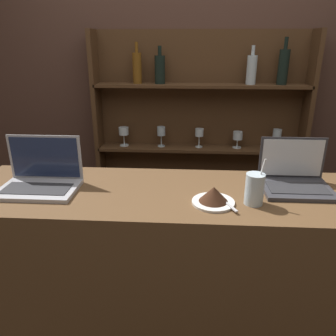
% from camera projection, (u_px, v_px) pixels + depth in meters
% --- Properties ---
extents(bar_counter, '(2.04, 0.55, 1.09)m').
position_uv_depth(bar_counter, '(190.00, 291.00, 1.64)').
color(bar_counter, brown).
rests_on(bar_counter, ground_plane).
extents(back_wall, '(7.00, 0.06, 2.70)m').
position_uv_depth(back_wall, '(193.00, 95.00, 2.37)').
color(back_wall, '#4C3328').
rests_on(back_wall, ground_plane).
extents(back_shelf, '(1.49, 0.18, 1.79)m').
position_uv_depth(back_shelf, '(199.00, 152.00, 2.44)').
color(back_shelf, '#472D19').
rests_on(back_shelf, ground_plane).
extents(laptop_near, '(0.34, 0.23, 0.23)m').
position_uv_depth(laptop_near, '(41.00, 178.00, 1.46)').
color(laptop_near, '#ADADB2').
rests_on(laptop_near, bar_counter).
extents(laptop_far, '(0.30, 0.24, 0.21)m').
position_uv_depth(laptop_far, '(295.00, 178.00, 1.47)').
color(laptop_far, '#333338').
rests_on(laptop_far, bar_counter).
extents(cake_plate, '(0.18, 0.18, 0.07)m').
position_uv_depth(cake_plate, '(214.00, 196.00, 1.33)').
color(cake_plate, silver).
rests_on(cake_plate, bar_counter).
extents(water_glass, '(0.08, 0.08, 0.19)m').
position_uv_depth(water_glass, '(255.00, 189.00, 1.31)').
color(water_glass, silver).
rests_on(water_glass, bar_counter).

